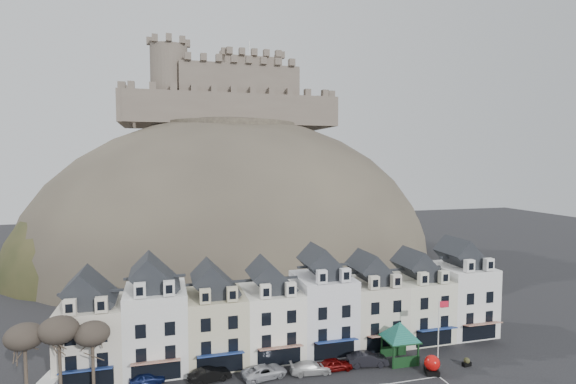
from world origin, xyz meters
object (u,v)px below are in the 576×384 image
Objects in this scene: bus_shelter at (400,331)px; car_white at (311,368)px; car_navy at (147,378)px; car_maroon at (335,364)px; car_silver at (265,372)px; red_buoy at (432,364)px; car_black at (210,375)px; car_charcoal at (367,359)px; flagpole at (439,330)px.

bus_shelter is 1.61× the size of car_white.
bus_shelter is at bearing -100.25° from car_navy.
car_maroon is at bearing -84.72° from car_white.
car_maroon is at bearing -104.37° from car_silver.
car_silver is 1.22× the size of car_maroon.
red_buoy is 24.59m from car_black.
car_silver is (-18.20, 4.18, -0.39)m from red_buoy.
car_white is at bearing 89.95° from car_maroon.
car_navy is at bearing 82.97° from car_maroon.
car_white is at bearing 163.84° from red_buoy.
car_black is at bearing 89.11° from car_white.
car_black is at bearing 85.05° from car_maroon.
red_buoy is 18.68m from car_silver.
red_buoy is 0.45× the size of car_charcoal.
red_buoy reaches higher than car_white.
bus_shelter is 28.89m from car_navy.
bus_shelter is 4.55m from flagpole.
car_silver is 1.03× the size of car_charcoal.
car_charcoal reaches higher than car_maroon.
car_black is at bearing 170.47° from flagpole.
car_charcoal is at bearing -103.39° from car_silver.
car_white is (11.08, -1.20, -0.07)m from car_black.
car_maroon is at bearing 159.60° from red_buoy.
bus_shelter reaches higher than car_charcoal.
bus_shelter reaches higher than car_silver.
bus_shelter is at bearing -81.81° from car_charcoal.
flagpole is at bearing -105.17° from car_navy.
car_charcoal is (12.11, -0.41, 0.09)m from car_silver.
flagpole is 12.49m from car_maroon.
car_black is (-24.08, 4.96, -0.34)m from red_buoy.
car_navy is 6.59m from car_black.
car_black is 0.95× the size of car_charcoal.
car_maroon is at bearing -102.24° from car_navy.
car_charcoal is at bearing -84.72° from car_white.
flagpole reaches higher than car_navy.
bus_shelter is 1.59× the size of car_charcoal.
car_black reaches higher than car_navy.
flagpole is 2.02× the size of car_maroon.
car_navy is at bearing 168.40° from red_buoy.
car_navy is 0.75× the size of car_silver.
car_maroon is (-11.43, 3.06, -3.99)m from flagpole.
car_charcoal reaches higher than car_navy.
red_buoy is at bearing -110.45° from car_maroon.
flagpole is at bearing -111.55° from car_silver.
car_navy is 12.52m from car_silver.
car_charcoal is (6.91, 0.00, 0.11)m from car_white.
bus_shelter reaches higher than car_white.
bus_shelter reaches higher than car_navy.
car_silver is at bearing 87.03° from car_maroon.
car_charcoal is at bearing -101.09° from car_navy.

